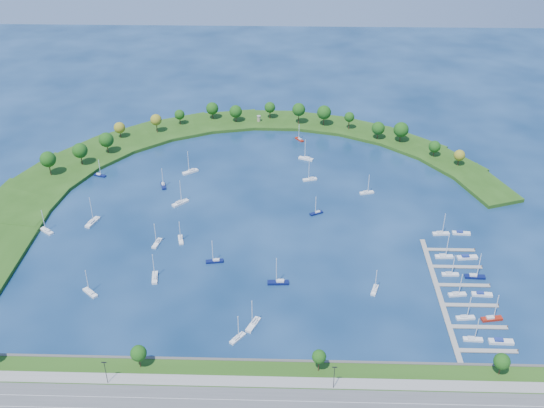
{
  "coord_description": "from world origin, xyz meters",
  "views": [
    {
      "loc": [
        12.77,
        -270.63,
        171.68
      ],
      "look_at": [
        5.0,
        5.0,
        4.0
      ],
      "focal_mm": 41.47,
      "sensor_mm": 36.0,
      "label": 1
    }
  ],
  "objects_px": {
    "moored_boat_0": "(180,202)",
    "moored_boat_8": "(306,158)",
    "moored_boat_12": "(47,231)",
    "docked_boat_1": "(501,341)",
    "docked_boat_6": "(450,274)",
    "moored_boat_9": "(100,175)",
    "moored_boat_1": "(253,324)",
    "docked_boat_10": "(441,233)",
    "moored_boat_10": "(367,192)",
    "moored_boat_7": "(181,239)",
    "moored_boat_3": "(163,185)",
    "harbor_tower": "(259,118)",
    "moored_boat_18": "(190,171)",
    "moored_boat_19": "(90,292)",
    "docked_boat_2": "(465,317)",
    "docked_boat_5": "(482,294)",
    "docked_boat_0": "(473,339)",
    "docked_boat_3": "(492,318)",
    "dock_system": "(456,295)",
    "docked_boat_7": "(475,276)",
    "moored_boat_4": "(155,277)",
    "moored_boat_2": "(316,212)",
    "moored_boat_17": "(92,222)",
    "docked_boat_4": "(457,294)",
    "moored_boat_13": "(310,179)",
    "docked_boat_8": "(444,256)",
    "docked_boat_9": "(467,257)",
    "moored_boat_6": "(215,261)",
    "moored_boat_14": "(375,289)",
    "moored_boat_16": "(278,282)",
    "docked_boat_11": "(461,233)"
  },
  "relations": [
    {
      "from": "moored_boat_0",
      "to": "docked_boat_0",
      "type": "height_order",
      "value": "moored_boat_0"
    },
    {
      "from": "moored_boat_9",
      "to": "docked_boat_7",
      "type": "distance_m",
      "value": 209.24
    },
    {
      "from": "moored_boat_2",
      "to": "moored_boat_4",
      "type": "distance_m",
      "value": 91.75
    },
    {
      "from": "docked_boat_5",
      "to": "moored_boat_3",
      "type": "bearing_deg",
      "value": 152.56
    },
    {
      "from": "dock_system",
      "to": "docked_boat_7",
      "type": "distance_m",
      "value": 16.43
    },
    {
      "from": "docked_boat_7",
      "to": "dock_system",
      "type": "bearing_deg",
      "value": -127.64
    },
    {
      "from": "moored_boat_14",
      "to": "moored_boat_18",
      "type": "xyz_separation_m",
      "value": [
        -93.77,
        103.92,
        0.09
      ]
    },
    {
      "from": "moored_boat_18",
      "to": "moored_boat_19",
      "type": "xyz_separation_m",
      "value": [
        -27.57,
        -109.23,
        -0.05
      ]
    },
    {
      "from": "moored_boat_18",
      "to": "docked_boat_3",
      "type": "distance_m",
      "value": 184.19
    },
    {
      "from": "moored_boat_7",
      "to": "moored_boat_3",
      "type": "bearing_deg",
      "value": -174.47
    },
    {
      "from": "docked_boat_0",
      "to": "docked_boat_3",
      "type": "distance_m",
      "value": 15.96
    },
    {
      "from": "docked_boat_1",
      "to": "docked_boat_6",
      "type": "relative_size",
      "value": 0.87
    },
    {
      "from": "harbor_tower",
      "to": "moored_boat_0",
      "type": "height_order",
      "value": "moored_boat_0"
    },
    {
      "from": "docked_boat_8",
      "to": "docked_boat_11",
      "type": "distance_m",
      "value": 23.28
    },
    {
      "from": "moored_boat_2",
      "to": "docked_boat_3",
      "type": "height_order",
      "value": "docked_boat_3"
    },
    {
      "from": "moored_boat_0",
      "to": "docked_boat_0",
      "type": "xyz_separation_m",
      "value": [
        129.01,
        -98.23,
        -0.09
      ]
    },
    {
      "from": "docked_boat_4",
      "to": "docked_boat_6",
      "type": "distance_m",
      "value": 13.92
    },
    {
      "from": "moored_boat_0",
      "to": "moored_boat_9",
      "type": "xyz_separation_m",
      "value": [
        -50.39,
        29.19,
        -0.1
      ]
    },
    {
      "from": "moored_boat_1",
      "to": "moored_boat_2",
      "type": "relative_size",
      "value": 1.28
    },
    {
      "from": "docked_boat_6",
      "to": "moored_boat_1",
      "type": "bearing_deg",
      "value": -158.63
    },
    {
      "from": "moored_boat_10",
      "to": "moored_boat_14",
      "type": "height_order",
      "value": "moored_boat_10"
    },
    {
      "from": "moored_boat_6",
      "to": "dock_system",
      "type": "bearing_deg",
      "value": 159.96
    },
    {
      "from": "moored_boat_17",
      "to": "docked_boat_6",
      "type": "xyz_separation_m",
      "value": [
        170.12,
        -37.37,
        -0.11
      ]
    },
    {
      "from": "docked_boat_10",
      "to": "moored_boat_19",
      "type": "bearing_deg",
      "value": -167.65
    },
    {
      "from": "moored_boat_16",
      "to": "docked_boat_11",
      "type": "xyz_separation_m",
      "value": [
        88.43,
        41.07,
        -0.31
      ]
    },
    {
      "from": "moored_boat_6",
      "to": "docked_boat_9",
      "type": "bearing_deg",
      "value": 174.08
    },
    {
      "from": "moored_boat_17",
      "to": "docked_boat_1",
      "type": "height_order",
      "value": "moored_boat_17"
    },
    {
      "from": "moored_boat_0",
      "to": "moored_boat_10",
      "type": "xyz_separation_m",
      "value": [
        99.22,
        13.84,
        -0.08
      ]
    },
    {
      "from": "moored_boat_2",
      "to": "docked_boat_10",
      "type": "relative_size",
      "value": 0.88
    },
    {
      "from": "docked_boat_1",
      "to": "docked_boat_6",
      "type": "height_order",
      "value": "docked_boat_6"
    },
    {
      "from": "moored_boat_1",
      "to": "docked_boat_0",
      "type": "bearing_deg",
      "value": 110.06
    },
    {
      "from": "moored_boat_0",
      "to": "docked_boat_10",
      "type": "distance_m",
      "value": 133.74
    },
    {
      "from": "moored_boat_7",
      "to": "docked_boat_9",
      "type": "distance_m",
      "value": 134.5
    },
    {
      "from": "docked_boat_1",
      "to": "moored_boat_1",
      "type": "bearing_deg",
      "value": 177.24
    },
    {
      "from": "moored_boat_9",
      "to": "docked_boat_4",
      "type": "height_order",
      "value": "docked_boat_4"
    },
    {
      "from": "moored_boat_12",
      "to": "moored_boat_0",
      "type": "bearing_deg",
      "value": -117.94
    },
    {
      "from": "moored_boat_7",
      "to": "docked_boat_4",
      "type": "relative_size",
      "value": 1.0
    },
    {
      "from": "docked_boat_8",
      "to": "moored_boat_4",
      "type": "bearing_deg",
      "value": -173.73
    },
    {
      "from": "moored_boat_10",
      "to": "moored_boat_13",
      "type": "xyz_separation_m",
      "value": [
        -30.38,
        13.95,
        0.01
      ]
    },
    {
      "from": "moored_boat_8",
      "to": "moored_boat_4",
      "type": "bearing_deg",
      "value": 82.42
    },
    {
      "from": "moored_boat_12",
      "to": "docked_boat_2",
      "type": "height_order",
      "value": "moored_boat_12"
    },
    {
      "from": "moored_boat_9",
      "to": "moored_boat_10",
      "type": "relative_size",
      "value": 0.93
    },
    {
      "from": "harbor_tower",
      "to": "dock_system",
      "type": "xyz_separation_m",
      "value": [
        92.14,
        -175.02,
        -3.67
      ]
    },
    {
      "from": "moored_boat_9",
      "to": "moored_boat_6",
      "type": "bearing_deg",
      "value": -29.0
    },
    {
      "from": "moored_boat_19",
      "to": "docked_boat_9",
      "type": "height_order",
      "value": "moored_boat_19"
    },
    {
      "from": "moored_boat_1",
      "to": "docked_boat_10",
      "type": "distance_m",
      "value": 110.8
    },
    {
      "from": "moored_boat_17",
      "to": "docked_boat_1",
      "type": "relative_size",
      "value": 1.52
    },
    {
      "from": "docked_boat_0",
      "to": "docked_boat_7",
      "type": "distance_m",
      "value": 40.87
    },
    {
      "from": "moored_boat_2",
      "to": "docked_boat_2",
      "type": "xyz_separation_m",
      "value": [
        57.64,
        -78.17,
        0.02
      ]
    },
    {
      "from": "moored_boat_0",
      "to": "moored_boat_8",
      "type": "distance_m",
      "value": 85.57
    }
  ]
}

